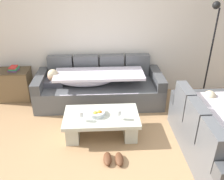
% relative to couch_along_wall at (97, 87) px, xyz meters
% --- Properties ---
extents(ground_plane, '(14.00, 14.00, 0.00)m').
position_rel_couch_along_wall_xyz_m(ground_plane, '(0.14, -1.63, -0.33)').
color(ground_plane, '#A67E55').
extents(back_wall, '(9.00, 0.10, 2.70)m').
position_rel_couch_along_wall_xyz_m(back_wall, '(0.14, 0.52, 1.02)').
color(back_wall, silver).
rests_on(back_wall, ground_plane).
extents(couch_along_wall, '(2.48, 0.92, 0.88)m').
position_rel_couch_along_wall_xyz_m(couch_along_wall, '(0.00, 0.00, 0.00)').
color(couch_along_wall, '#56585C').
rests_on(couch_along_wall, ground_plane).
extents(couch_near_window, '(0.92, 1.87, 0.88)m').
position_rel_couch_along_wall_xyz_m(couch_near_window, '(1.71, -1.66, 0.01)').
color(couch_near_window, '#56585C').
rests_on(couch_near_window, ground_plane).
extents(coffee_table, '(1.20, 0.68, 0.38)m').
position_rel_couch_along_wall_xyz_m(coffee_table, '(0.06, -1.09, -0.09)').
color(coffee_table, beige).
rests_on(coffee_table, ground_plane).
extents(fruit_bowl, '(0.28, 0.28, 0.10)m').
position_rel_couch_along_wall_xyz_m(fruit_bowl, '(-0.01, -1.08, 0.09)').
color(fruit_bowl, silver).
rests_on(fruit_bowl, coffee_table).
extents(wine_glass_near_left, '(0.07, 0.07, 0.17)m').
position_rel_couch_along_wall_xyz_m(wine_glass_near_left, '(-0.24, -1.23, 0.17)').
color(wine_glass_near_left, silver).
rests_on(wine_glass_near_left, coffee_table).
extents(wine_glass_near_right, '(0.07, 0.07, 0.17)m').
position_rel_couch_along_wall_xyz_m(wine_glass_near_right, '(0.33, -1.21, 0.17)').
color(wine_glass_near_right, silver).
rests_on(wine_glass_near_right, coffee_table).
extents(side_cabinet, '(0.72, 0.44, 0.64)m').
position_rel_couch_along_wall_xyz_m(side_cabinet, '(-1.73, 0.22, -0.01)').
color(side_cabinet, brown).
rests_on(side_cabinet, ground_plane).
extents(book_stack_on_cabinet, '(0.19, 0.22, 0.09)m').
position_rel_couch_along_wall_xyz_m(book_stack_on_cabinet, '(-1.66, 0.23, 0.35)').
color(book_stack_on_cabinet, '#72337F').
rests_on(book_stack_on_cabinet, side_cabinet).
extents(floor_lamp, '(0.33, 0.31, 1.95)m').
position_rel_couch_along_wall_xyz_m(floor_lamp, '(2.21, 0.10, 0.79)').
color(floor_lamp, black).
rests_on(floor_lamp, ground_plane).
extents(pair_of_shoes, '(0.29, 0.29, 0.09)m').
position_rel_couch_along_wall_xyz_m(pair_of_shoes, '(0.22, -1.72, -0.28)').
color(pair_of_shoes, '#59331E').
rests_on(pair_of_shoes, ground_plane).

